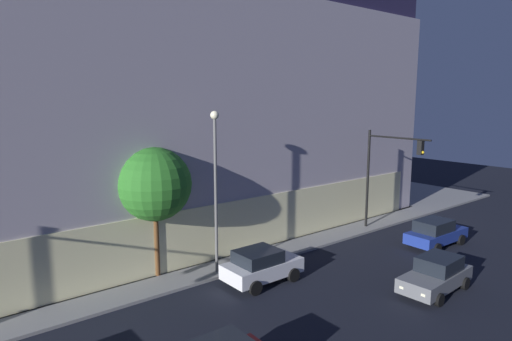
{
  "coord_description": "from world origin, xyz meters",
  "views": [
    {
      "loc": [
        -3.05,
        -12.07,
        9.21
      ],
      "look_at": [
        9.8,
        4.0,
        5.84
      ],
      "focal_mm": 30.65,
      "sensor_mm": 36.0,
      "label": 1
    }
  ],
  "objects_px": {
    "street_lamp_sidewalk": "(215,174)",
    "car_white": "(261,265)",
    "car_grey": "(436,274)",
    "sidewalk_tree": "(154,184)",
    "car_blue": "(435,233)",
    "traffic_light_far_corner": "(385,165)",
    "modern_building": "(167,99)"
  },
  "relations": [
    {
      "from": "sidewalk_tree",
      "to": "car_blue",
      "type": "xyz_separation_m",
      "value": [
        16.02,
        -6.36,
        -4.1
      ]
    },
    {
      "from": "street_lamp_sidewalk",
      "to": "car_grey",
      "type": "distance_m",
      "value": 11.91
    },
    {
      "from": "sidewalk_tree",
      "to": "car_blue",
      "type": "height_order",
      "value": "sidewalk_tree"
    },
    {
      "from": "modern_building",
      "to": "sidewalk_tree",
      "type": "height_order",
      "value": "modern_building"
    },
    {
      "from": "modern_building",
      "to": "car_grey",
      "type": "height_order",
      "value": "modern_building"
    },
    {
      "from": "traffic_light_far_corner",
      "to": "car_blue",
      "type": "xyz_separation_m",
      "value": [
        0.34,
        -3.72,
        -3.93
      ]
    },
    {
      "from": "traffic_light_far_corner",
      "to": "car_blue",
      "type": "bearing_deg",
      "value": -84.82
    },
    {
      "from": "modern_building",
      "to": "street_lamp_sidewalk",
      "type": "xyz_separation_m",
      "value": [
        -3.72,
        -12.27,
        -3.79
      ]
    },
    {
      "from": "street_lamp_sidewalk",
      "to": "sidewalk_tree",
      "type": "relative_size",
      "value": 1.26
    },
    {
      "from": "traffic_light_far_corner",
      "to": "street_lamp_sidewalk",
      "type": "xyz_separation_m",
      "value": [
        -13.0,
        1.13,
        0.64
      ]
    },
    {
      "from": "modern_building",
      "to": "car_white",
      "type": "relative_size",
      "value": 8.51
    },
    {
      "from": "traffic_light_far_corner",
      "to": "car_blue",
      "type": "distance_m",
      "value": 5.42
    },
    {
      "from": "car_grey",
      "to": "car_blue",
      "type": "xyz_separation_m",
      "value": [
        6.2,
        3.51,
        0.03
      ]
    },
    {
      "from": "car_white",
      "to": "car_grey",
      "type": "relative_size",
      "value": 0.92
    },
    {
      "from": "sidewalk_tree",
      "to": "modern_building",
      "type": "bearing_deg",
      "value": 59.24
    },
    {
      "from": "traffic_light_far_corner",
      "to": "street_lamp_sidewalk",
      "type": "relative_size",
      "value": 0.82
    },
    {
      "from": "traffic_light_far_corner",
      "to": "car_grey",
      "type": "height_order",
      "value": "traffic_light_far_corner"
    },
    {
      "from": "traffic_light_far_corner",
      "to": "street_lamp_sidewalk",
      "type": "bearing_deg",
      "value": 175.02
    },
    {
      "from": "street_lamp_sidewalk",
      "to": "car_blue",
      "type": "bearing_deg",
      "value": -20.0
    },
    {
      "from": "modern_building",
      "to": "car_white",
      "type": "distance_m",
      "value": 16.95
    },
    {
      "from": "street_lamp_sidewalk",
      "to": "sidewalk_tree",
      "type": "distance_m",
      "value": 3.11
    },
    {
      "from": "modern_building",
      "to": "traffic_light_far_corner",
      "type": "distance_m",
      "value": 16.89
    },
    {
      "from": "traffic_light_far_corner",
      "to": "sidewalk_tree",
      "type": "height_order",
      "value": "traffic_light_far_corner"
    },
    {
      "from": "street_lamp_sidewalk",
      "to": "car_white",
      "type": "distance_m",
      "value": 5.21
    },
    {
      "from": "traffic_light_far_corner",
      "to": "car_white",
      "type": "xyz_separation_m",
      "value": [
        -11.83,
        -1.15,
        -3.9
      ]
    },
    {
      "from": "traffic_light_far_corner",
      "to": "sidewalk_tree",
      "type": "xyz_separation_m",
      "value": [
        -15.69,
        2.64,
        0.18
      ]
    },
    {
      "from": "street_lamp_sidewalk",
      "to": "car_white",
      "type": "bearing_deg",
      "value": -62.73
    },
    {
      "from": "street_lamp_sidewalk",
      "to": "car_blue",
      "type": "relative_size",
      "value": 1.88
    },
    {
      "from": "modern_building",
      "to": "traffic_light_far_corner",
      "type": "height_order",
      "value": "modern_building"
    },
    {
      "from": "modern_building",
      "to": "traffic_light_far_corner",
      "type": "xyz_separation_m",
      "value": [
        9.28,
        -13.4,
        -4.42
      ]
    },
    {
      "from": "car_white",
      "to": "sidewalk_tree",
      "type": "bearing_deg",
      "value": 135.54
    },
    {
      "from": "modern_building",
      "to": "car_grey",
      "type": "relative_size",
      "value": 7.84
    }
  ]
}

